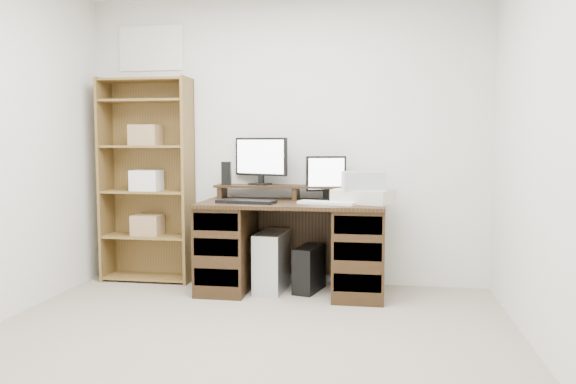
% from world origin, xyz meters
% --- Properties ---
extents(room, '(3.54, 4.04, 2.54)m').
position_xyz_m(room, '(-0.00, 0.00, 1.25)').
color(room, '#A09480').
rests_on(room, ground).
extents(desk, '(1.50, 0.70, 0.75)m').
position_xyz_m(desk, '(0.12, 1.64, 0.39)').
color(desk, black).
rests_on(desk, ground).
extents(riser_shelf, '(1.40, 0.22, 0.12)m').
position_xyz_m(riser_shelf, '(0.12, 1.85, 0.84)').
color(riser_shelf, black).
rests_on(riser_shelf, desk).
extents(monitor_wide, '(0.49, 0.22, 0.41)m').
position_xyz_m(monitor_wide, '(-0.19, 1.88, 1.10)').
color(monitor_wide, black).
rests_on(monitor_wide, riser_shelf).
extents(monitor_small, '(0.33, 0.17, 0.37)m').
position_xyz_m(monitor_small, '(0.38, 1.82, 0.95)').
color(monitor_small, black).
rests_on(monitor_small, desk).
extents(speaker, '(0.09, 0.09, 0.20)m').
position_xyz_m(speaker, '(-0.49, 1.82, 0.97)').
color(speaker, black).
rests_on(speaker, riser_shelf).
extents(keyboard_black, '(0.49, 0.23, 0.03)m').
position_xyz_m(keyboard_black, '(-0.23, 1.49, 0.76)').
color(keyboard_black, black).
rests_on(keyboard_black, desk).
extents(keyboard_white, '(0.47, 0.25, 0.02)m').
position_xyz_m(keyboard_white, '(0.41, 1.52, 0.76)').
color(keyboard_white, white).
rests_on(keyboard_white, desk).
extents(mouse, '(0.11, 0.10, 0.04)m').
position_xyz_m(mouse, '(0.66, 1.55, 0.77)').
color(mouse, white).
rests_on(mouse, desk).
extents(printer, '(0.53, 0.46, 0.11)m').
position_xyz_m(printer, '(0.70, 1.66, 0.81)').
color(printer, beige).
rests_on(printer, desk).
extents(basket, '(0.37, 0.29, 0.14)m').
position_xyz_m(basket, '(0.70, 1.66, 0.93)').
color(basket, '#969AA0').
rests_on(basket, printer).
extents(tower_silver, '(0.25, 0.50, 0.49)m').
position_xyz_m(tower_silver, '(-0.06, 1.67, 0.25)').
color(tower_silver, silver).
rests_on(tower_silver, ground).
extents(tower_black, '(0.25, 0.40, 0.38)m').
position_xyz_m(tower_black, '(0.25, 1.69, 0.19)').
color(tower_black, black).
rests_on(tower_black, ground).
extents(bookshelf, '(0.80, 0.30, 1.80)m').
position_xyz_m(bookshelf, '(-1.22, 1.86, 0.92)').
color(bookshelf, olive).
rests_on(bookshelf, ground).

